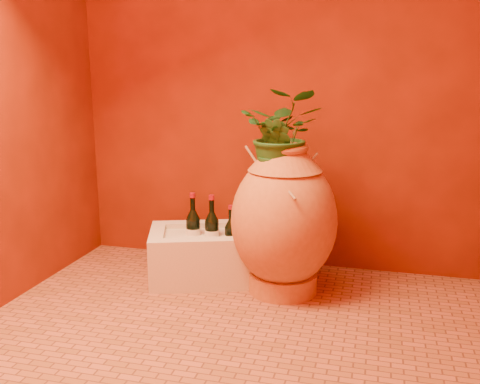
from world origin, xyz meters
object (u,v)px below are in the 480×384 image
(stone_basin, at_px, (206,255))
(wine_bottle_c, at_px, (231,237))
(wine_bottle_b, at_px, (212,233))
(wall_tap, at_px, (281,142))
(wine_bottle_a, at_px, (193,231))
(amphora, at_px, (284,220))

(stone_basin, xyz_separation_m, wine_bottle_c, (0.16, -0.01, 0.13))
(wine_bottle_b, relative_size, wine_bottle_c, 1.17)
(wine_bottle_b, height_order, wall_tap, wall_tap)
(stone_basin, height_order, wine_bottle_c, wine_bottle_c)
(wall_tap, bearing_deg, wine_bottle_c, -125.83)
(wine_bottle_b, bearing_deg, wine_bottle_a, -178.16)
(wine_bottle_a, relative_size, wine_bottle_c, 1.20)
(amphora, bearing_deg, wine_bottle_b, 172.16)
(wine_bottle_c, distance_m, wall_tap, 0.65)
(amphora, height_order, wall_tap, wall_tap)
(wine_bottle_c, bearing_deg, amphora, -10.21)
(wine_bottle_a, bearing_deg, amphora, -5.84)
(amphora, xyz_separation_m, wine_bottle_b, (-0.43, 0.06, -0.12))
(wall_tap, bearing_deg, wine_bottle_b, -137.63)
(wine_bottle_b, bearing_deg, amphora, -7.84)
(stone_basin, distance_m, wine_bottle_a, 0.16)
(wine_bottle_b, distance_m, wall_tap, 0.68)
(wine_bottle_c, bearing_deg, wall_tap, 54.17)
(stone_basin, bearing_deg, wall_tap, 37.94)
(wine_bottle_a, bearing_deg, wine_bottle_b, 1.84)
(amphora, relative_size, wine_bottle_c, 2.80)
(wine_bottle_b, relative_size, wall_tap, 2.07)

